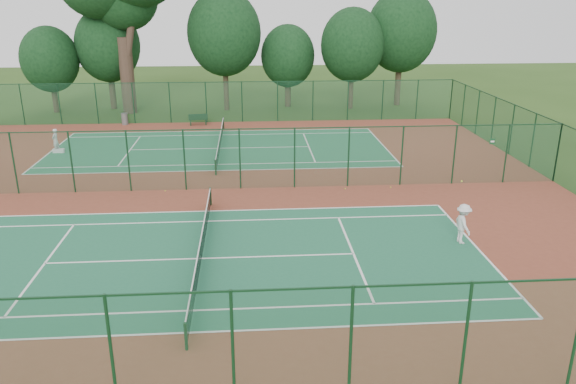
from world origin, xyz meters
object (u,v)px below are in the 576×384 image
(player_far, at_px, (55,141))
(bench, at_px, (198,119))
(player_near, at_px, (463,224))
(trash_bin, at_px, (125,119))
(kit_bag, at_px, (59,151))

(player_far, xyz_separation_m, bench, (9.19, 8.15, -0.34))
(player_near, relative_size, trash_bin, 1.83)
(trash_bin, xyz_separation_m, bench, (6.25, -0.69, 0.02))
(player_near, distance_m, trash_bin, 32.47)
(player_near, xyz_separation_m, bench, (-13.58, 25.02, -0.40))
(player_far, bearing_deg, player_near, 66.31)
(player_far, relative_size, kit_bag, 2.21)
(player_near, xyz_separation_m, trash_bin, (-19.83, 25.72, -0.42))
(bench, xyz_separation_m, kit_bag, (-9.05, -8.23, -0.37))
(kit_bag, bearing_deg, trash_bin, 74.78)
(bench, bearing_deg, kit_bag, -145.69)
(trash_bin, height_order, kit_bag, trash_bin)
(trash_bin, relative_size, kit_bag, 1.29)
(bench, height_order, kit_bag, bench)
(player_near, height_order, bench, player_near)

